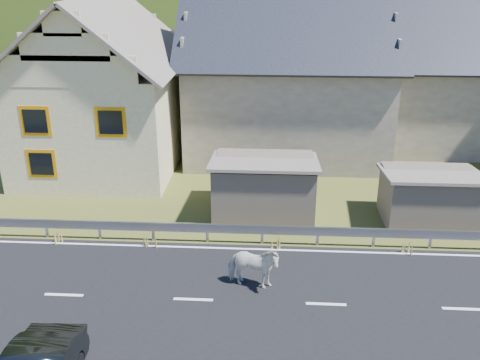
{
  "coord_description": "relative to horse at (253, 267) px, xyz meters",
  "views": [
    {
      "loc": [
        -1.76,
        -13.53,
        9.44
      ],
      "look_at": [
        -2.78,
        3.3,
        2.65
      ],
      "focal_mm": 40.0,
      "sensor_mm": 36.0,
      "label": 1
    }
  ],
  "objects": [
    {
      "name": "ground",
      "position": [
        2.23,
        -0.8,
        -0.76
      ],
      "size": [
        160.0,
        160.0,
        0.0
      ],
      "primitive_type": "plane",
      "color": "#3C491B",
      "rests_on": "ground"
    },
    {
      "name": "road",
      "position": [
        2.23,
        -0.8,
        -0.74
      ],
      "size": [
        60.0,
        7.0,
        0.04
      ],
      "primitive_type": "cube",
      "color": "black",
      "rests_on": "ground"
    },
    {
      "name": "lane_markings",
      "position": [
        2.23,
        -0.8,
        -0.72
      ],
      "size": [
        60.0,
        6.6,
        0.01
      ],
      "primitive_type": "cube",
      "color": "silver",
      "rests_on": "road"
    },
    {
      "name": "guardrail",
      "position": [
        2.23,
        2.89,
        -0.2
      ],
      "size": [
        28.1,
        0.09,
        0.75
      ],
      "color": "#93969B",
      "rests_on": "ground"
    },
    {
      "name": "shed_left",
      "position": [
        0.23,
        5.7,
        0.34
      ],
      "size": [
        4.3,
        3.3,
        2.4
      ],
      "primitive_type": "cube",
      "color": "#6E6151",
      "rests_on": "ground"
    },
    {
      "name": "shed_right",
      "position": [
        6.73,
        5.2,
        0.24
      ],
      "size": [
        3.8,
        2.9,
        2.2
      ],
      "primitive_type": "cube",
      "color": "#6E6151",
      "rests_on": "ground"
    },
    {
      "name": "house_cream",
      "position": [
        -7.77,
        11.2,
        3.6
      ],
      "size": [
        7.8,
        9.8,
        8.3
      ],
      "color": "#FCEDB3",
      "rests_on": "ground"
    },
    {
      "name": "house_stone_a",
      "position": [
        1.23,
        14.2,
        3.87
      ],
      "size": [
        10.8,
        9.8,
        8.9
      ],
      "color": "#9F937F",
      "rests_on": "ground"
    },
    {
      "name": "house_stone_b",
      "position": [
        11.23,
        16.2,
        3.47
      ],
      "size": [
        9.8,
        8.8,
        8.1
      ],
      "color": "#9F937F",
      "rests_on": "ground"
    },
    {
      "name": "mountain",
      "position": [
        7.23,
        179.2,
        -20.76
      ],
      "size": [
        440.0,
        280.0,
        260.0
      ],
      "primitive_type": "ellipsoid",
      "color": "#213A12",
      "rests_on": "ground"
    },
    {
      "name": "horse",
      "position": [
        0.0,
        0.0,
        0.0
      ],
      "size": [
        1.07,
        1.82,
        1.44
      ],
      "primitive_type": "imported",
      "rotation": [
        0.0,
        0.0,
        1.39
      ],
      "color": "silver",
      "rests_on": "road"
    }
  ]
}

